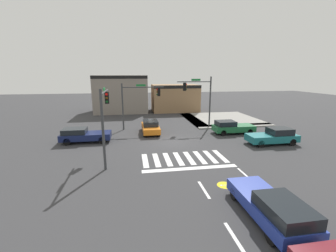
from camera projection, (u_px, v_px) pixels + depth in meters
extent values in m
plane|color=#353538|center=(173.00, 142.00, 22.05)|extent=(120.00, 120.00, 0.00)
cube|color=silver|center=(145.00, 161.00, 17.24)|extent=(0.42, 2.86, 0.01)
cube|color=silver|center=(156.00, 160.00, 17.38)|extent=(0.42, 2.86, 0.01)
cube|color=silver|center=(168.00, 159.00, 17.51)|extent=(0.42, 2.86, 0.01)
cube|color=silver|center=(178.00, 158.00, 17.65)|extent=(0.42, 2.86, 0.01)
cube|color=silver|center=(189.00, 158.00, 17.79)|extent=(0.42, 2.86, 0.01)
cube|color=silver|center=(200.00, 157.00, 17.92)|extent=(0.42, 2.86, 0.01)
cube|color=silver|center=(210.00, 157.00, 18.06)|extent=(0.42, 2.86, 0.01)
cube|color=silver|center=(220.00, 156.00, 18.20)|extent=(0.42, 2.86, 0.01)
cube|color=white|center=(190.00, 168.00, 15.80)|extent=(6.80, 0.50, 0.01)
cube|color=white|center=(204.00, 190.00, 12.91)|extent=(0.16, 2.00, 0.01)
cube|color=white|center=(235.00, 239.00, 9.07)|extent=(0.16, 2.00, 0.01)
cylinder|color=yellow|center=(225.00, 185.00, 13.42)|extent=(0.92, 0.92, 0.01)
cylinder|color=white|center=(221.00, 185.00, 13.39)|extent=(0.15, 0.15, 0.00)
cylinder|color=white|center=(228.00, 185.00, 13.45)|extent=(0.15, 0.15, 0.00)
cube|color=white|center=(225.00, 185.00, 13.42)|extent=(0.41, 0.04, 0.00)
cube|color=gray|center=(236.00, 126.00, 28.45)|extent=(10.00, 1.60, 0.15)
cube|color=gray|center=(193.00, 120.00, 32.40)|extent=(1.60, 10.00, 0.15)
cube|color=gray|center=(221.00, 119.00, 33.06)|extent=(10.00, 10.00, 0.15)
cube|color=gray|center=(121.00, 94.00, 39.01)|extent=(8.79, 6.59, 6.24)
cube|color=black|center=(119.00, 77.00, 35.39)|extent=(8.79, 0.50, 0.50)
cube|color=#93704C|center=(175.00, 98.00, 40.04)|extent=(7.97, 5.27, 4.62)
cube|color=black|center=(178.00, 87.00, 37.23)|extent=(7.97, 0.50, 0.50)
cylinder|color=#383A3D|center=(210.00, 102.00, 27.39)|extent=(0.18, 0.18, 6.17)
cylinder|color=#383A3D|center=(194.00, 82.00, 26.50)|extent=(4.08, 0.12, 0.12)
cube|color=black|center=(185.00, 87.00, 26.45)|extent=(0.32, 0.32, 0.95)
sphere|color=red|center=(186.00, 84.00, 26.41)|extent=(0.22, 0.22, 0.22)
sphere|color=#4C330C|center=(186.00, 87.00, 26.48)|extent=(0.22, 0.22, 0.22)
sphere|color=#0C3814|center=(186.00, 89.00, 26.54)|extent=(0.22, 0.22, 0.22)
cube|color=#197233|center=(196.00, 80.00, 26.49)|extent=(1.10, 0.03, 0.24)
cylinder|color=#383A3D|center=(123.00, 107.00, 26.25)|extent=(0.18, 0.18, 5.43)
cylinder|color=#383A3D|center=(143.00, 87.00, 26.13)|extent=(4.82, 0.12, 0.12)
cube|color=black|center=(159.00, 92.00, 26.55)|extent=(0.32, 0.32, 0.95)
sphere|color=red|center=(157.00, 89.00, 26.45)|extent=(0.22, 0.22, 0.22)
sphere|color=#4C330C|center=(157.00, 92.00, 26.52)|extent=(0.22, 0.22, 0.22)
sphere|color=#0C3814|center=(157.00, 95.00, 26.59)|extent=(0.22, 0.22, 0.22)
cube|color=#197233|center=(141.00, 85.00, 26.04)|extent=(1.10, 0.03, 0.24)
cylinder|color=#383A3D|center=(103.00, 131.00, 15.02)|extent=(0.18, 0.18, 5.53)
cylinder|color=#383A3D|center=(105.00, 92.00, 16.76)|extent=(0.12, 4.73, 0.12)
cube|color=black|center=(107.00, 98.00, 18.20)|extent=(0.32, 0.32, 0.95)
sphere|color=red|center=(106.00, 94.00, 17.97)|extent=(0.22, 0.22, 0.22)
sphere|color=#4C330C|center=(107.00, 98.00, 18.03)|extent=(0.22, 0.22, 0.22)
sphere|color=#0C3814|center=(107.00, 102.00, 18.10)|extent=(0.22, 0.22, 0.22)
cube|color=#197233|center=(104.00, 89.00, 16.48)|extent=(0.03, 1.10, 0.24)
cube|color=#141E4C|center=(86.00, 136.00, 21.84)|extent=(4.66, 1.88, 0.60)
cube|color=black|center=(75.00, 131.00, 21.56)|extent=(2.17, 1.66, 0.49)
cylinder|color=black|center=(104.00, 136.00, 22.95)|extent=(0.68, 0.22, 0.68)
cylinder|color=black|center=(102.00, 140.00, 21.35)|extent=(0.68, 0.22, 0.68)
cylinder|color=black|center=(71.00, 137.00, 22.45)|extent=(0.68, 0.22, 0.68)
cylinder|color=black|center=(67.00, 142.00, 20.85)|extent=(0.68, 0.22, 0.68)
cube|color=#196B70|center=(272.00, 138.00, 21.21)|extent=(4.64, 1.83, 0.63)
cube|color=black|center=(280.00, 131.00, 21.19)|extent=(2.02, 1.61, 0.59)
cylinder|color=black|center=(261.00, 144.00, 20.25)|extent=(0.66, 0.22, 0.66)
cylinder|color=black|center=(252.00, 139.00, 21.80)|extent=(0.66, 0.22, 0.66)
cylinder|color=black|center=(292.00, 142.00, 20.75)|extent=(0.66, 0.22, 0.66)
cylinder|color=black|center=(281.00, 138.00, 22.30)|extent=(0.66, 0.22, 0.66)
cube|color=#23389E|center=(267.00, 205.00, 10.35)|extent=(1.86, 4.77, 0.57)
cube|color=black|center=(285.00, 209.00, 9.14)|extent=(1.64, 2.38, 0.53)
cylinder|color=black|center=(234.00, 194.00, 11.84)|extent=(0.22, 0.65, 0.65)
cylinder|color=black|center=(263.00, 191.00, 12.10)|extent=(0.22, 0.65, 0.65)
cylinder|color=black|center=(272.00, 237.00, 8.71)|extent=(0.22, 0.65, 0.65)
cylinder|color=black|center=(309.00, 232.00, 8.97)|extent=(0.22, 0.65, 0.65)
cube|color=orange|center=(150.00, 128.00, 25.20)|extent=(1.80, 4.26, 0.59)
cube|color=black|center=(150.00, 123.00, 25.12)|extent=(1.59, 2.14, 0.54)
cylinder|color=black|center=(159.00, 133.00, 23.99)|extent=(0.22, 0.62, 0.62)
cylinder|color=black|center=(144.00, 134.00, 23.74)|extent=(0.22, 0.62, 0.62)
cylinder|color=black|center=(156.00, 127.00, 26.78)|extent=(0.22, 0.62, 0.62)
cylinder|color=black|center=(143.00, 128.00, 26.53)|extent=(0.22, 0.62, 0.62)
cube|color=#1E6638|center=(233.00, 128.00, 25.05)|extent=(4.47, 1.85, 0.64)
cube|color=black|center=(226.00, 123.00, 24.77)|extent=(2.01, 1.62, 0.52)
cylinder|color=black|center=(243.00, 128.00, 26.14)|extent=(0.62, 0.22, 0.62)
cylinder|color=black|center=(250.00, 132.00, 24.57)|extent=(0.62, 0.22, 0.62)
cylinder|color=black|center=(218.00, 129.00, 25.66)|extent=(0.62, 0.22, 0.62)
cylinder|color=black|center=(223.00, 133.00, 24.09)|extent=(0.62, 0.22, 0.62)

